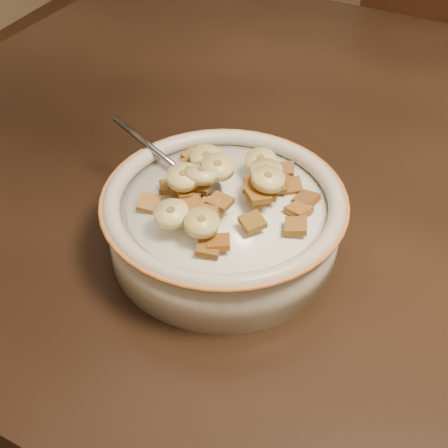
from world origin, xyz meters
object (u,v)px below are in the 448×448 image
at_px(table, 441,210).
at_px(cereal_bowl, 224,226).
at_px(spoon, 198,185).
at_px(chair, 434,84).

distance_m(table, cereal_bowl, 0.26).
height_order(table, cereal_bowl, cereal_bowl).
relative_size(table, spoon, 26.09).
height_order(table, chair, chair).
height_order(chair, cereal_bowl, chair).
xyz_separation_m(chair, cereal_bowl, (-0.08, -0.86, 0.25)).
distance_m(chair, cereal_bowl, 0.90).
bearing_deg(table, cereal_bowl, -133.30).
distance_m(cereal_bowl, spoon, 0.05).
bearing_deg(spoon, chair, -168.68).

